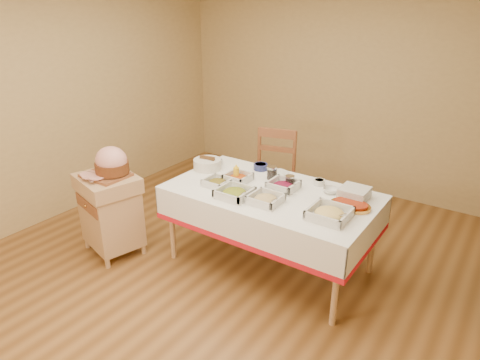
{
  "coord_description": "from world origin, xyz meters",
  "views": [
    {
      "loc": [
        2.01,
        -2.67,
        2.31
      ],
      "look_at": [
        0.04,
        0.2,
        0.84
      ],
      "focal_mm": 32.0,
      "sensor_mm": 36.0,
      "label": 1
    }
  ],
  "objects_px": {
    "brass_platter": "(351,205)",
    "preserve_jar_right": "(290,182)",
    "bread_basket": "(207,164)",
    "dining_chair": "(272,177)",
    "plate_stack": "(354,193)",
    "preserve_jar_left": "(272,173)",
    "dining_table": "(271,208)",
    "butcher_cart": "(110,210)",
    "mustard_bottle": "(236,173)",
    "ham_on_board": "(111,164)"
  },
  "relations": [
    {
      "from": "butcher_cart",
      "to": "mustard_bottle",
      "type": "bearing_deg",
      "value": 33.73
    },
    {
      "from": "dining_chair",
      "to": "preserve_jar_left",
      "type": "height_order",
      "value": "dining_chair"
    },
    {
      "from": "dining_chair",
      "to": "mustard_bottle",
      "type": "bearing_deg",
      "value": -86.48
    },
    {
      "from": "ham_on_board",
      "to": "preserve_jar_right",
      "type": "height_order",
      "value": "ham_on_board"
    },
    {
      "from": "preserve_jar_right",
      "to": "brass_platter",
      "type": "distance_m",
      "value": 0.61
    },
    {
      "from": "ham_on_board",
      "to": "preserve_jar_left",
      "type": "bearing_deg",
      "value": 35.57
    },
    {
      "from": "butcher_cart",
      "to": "brass_platter",
      "type": "xyz_separation_m",
      "value": [
        2.08,
        0.74,
        0.33
      ]
    },
    {
      "from": "butcher_cart",
      "to": "ham_on_board",
      "type": "distance_m",
      "value": 0.47
    },
    {
      "from": "ham_on_board",
      "to": "preserve_jar_left",
      "type": "relative_size",
      "value": 3.42
    },
    {
      "from": "preserve_jar_right",
      "to": "bread_basket",
      "type": "distance_m",
      "value": 0.89
    },
    {
      "from": "bread_basket",
      "to": "brass_platter",
      "type": "relative_size",
      "value": 0.83
    },
    {
      "from": "preserve_jar_left",
      "to": "mustard_bottle",
      "type": "distance_m",
      "value": 0.34
    },
    {
      "from": "butcher_cart",
      "to": "preserve_jar_left",
      "type": "bearing_deg",
      "value": 35.66
    },
    {
      "from": "butcher_cart",
      "to": "preserve_jar_left",
      "type": "height_order",
      "value": "preserve_jar_left"
    },
    {
      "from": "preserve_jar_right",
      "to": "bread_basket",
      "type": "bearing_deg",
      "value": -175.85
    },
    {
      "from": "preserve_jar_right",
      "to": "plate_stack",
      "type": "xyz_separation_m",
      "value": [
        0.56,
        0.09,
        -0.0
      ]
    },
    {
      "from": "bread_basket",
      "to": "brass_platter",
      "type": "distance_m",
      "value": 1.49
    },
    {
      "from": "butcher_cart",
      "to": "mustard_bottle",
      "type": "relative_size",
      "value": 4.76
    },
    {
      "from": "butcher_cart",
      "to": "bread_basket",
      "type": "distance_m",
      "value": 1.03
    },
    {
      "from": "butcher_cart",
      "to": "preserve_jar_right",
      "type": "xyz_separation_m",
      "value": [
        1.48,
        0.83,
        0.35
      ]
    },
    {
      "from": "dining_chair",
      "to": "brass_platter",
      "type": "distance_m",
      "value": 1.33
    },
    {
      "from": "preserve_jar_left",
      "to": "dining_table",
      "type": "bearing_deg",
      "value": -60.7
    },
    {
      "from": "plate_stack",
      "to": "brass_platter",
      "type": "xyz_separation_m",
      "value": [
        0.04,
        -0.18,
        -0.03
      ]
    },
    {
      "from": "brass_platter",
      "to": "preserve_jar_right",
      "type": "bearing_deg",
      "value": 172.13
    },
    {
      "from": "preserve_jar_left",
      "to": "preserve_jar_right",
      "type": "relative_size",
      "value": 1.16
    },
    {
      "from": "bread_basket",
      "to": "dining_chair",
      "type": "bearing_deg",
      "value": 60.64
    },
    {
      "from": "dining_chair",
      "to": "preserve_jar_right",
      "type": "xyz_separation_m",
      "value": [
        0.52,
        -0.59,
        0.28
      ]
    },
    {
      "from": "preserve_jar_right",
      "to": "bread_basket",
      "type": "height_order",
      "value": "bread_basket"
    },
    {
      "from": "butcher_cart",
      "to": "preserve_jar_right",
      "type": "bearing_deg",
      "value": 29.21
    },
    {
      "from": "dining_table",
      "to": "mustard_bottle",
      "type": "height_order",
      "value": "mustard_bottle"
    },
    {
      "from": "ham_on_board",
      "to": "dining_table",
      "type": "bearing_deg",
      "value": 24.82
    },
    {
      "from": "dining_table",
      "to": "plate_stack",
      "type": "xyz_separation_m",
      "value": [
        0.66,
        0.26,
        0.21
      ]
    },
    {
      "from": "dining_chair",
      "to": "bread_basket",
      "type": "distance_m",
      "value": 0.8
    },
    {
      "from": "plate_stack",
      "to": "brass_platter",
      "type": "relative_size",
      "value": 0.69
    },
    {
      "from": "preserve_jar_right",
      "to": "mustard_bottle",
      "type": "height_order",
      "value": "mustard_bottle"
    },
    {
      "from": "plate_stack",
      "to": "mustard_bottle",
      "type": "bearing_deg",
      "value": -166.51
    },
    {
      "from": "dining_table",
      "to": "plate_stack",
      "type": "bearing_deg",
      "value": 21.94
    },
    {
      "from": "butcher_cart",
      "to": "dining_chair",
      "type": "height_order",
      "value": "dining_chair"
    },
    {
      "from": "bread_basket",
      "to": "brass_platter",
      "type": "height_order",
      "value": "bread_basket"
    },
    {
      "from": "brass_platter",
      "to": "ham_on_board",
      "type": "bearing_deg",
      "value": -160.78
    },
    {
      "from": "butcher_cart",
      "to": "preserve_jar_left",
      "type": "distance_m",
      "value": 1.59
    },
    {
      "from": "preserve_jar_left",
      "to": "plate_stack",
      "type": "bearing_deg",
      "value": 1.54
    },
    {
      "from": "ham_on_board",
      "to": "preserve_jar_right",
      "type": "relative_size",
      "value": 3.98
    },
    {
      "from": "ham_on_board",
      "to": "mustard_bottle",
      "type": "bearing_deg",
      "value": 33.52
    },
    {
      "from": "dining_table",
      "to": "brass_platter",
      "type": "xyz_separation_m",
      "value": [
        0.69,
        0.09,
        0.18
      ]
    },
    {
      "from": "bread_basket",
      "to": "brass_platter",
      "type": "xyz_separation_m",
      "value": [
        1.49,
        -0.02,
        -0.03
      ]
    },
    {
      "from": "dining_table",
      "to": "dining_chair",
      "type": "bearing_deg",
      "value": 119.51
    },
    {
      "from": "preserve_jar_right",
      "to": "preserve_jar_left",
      "type": "bearing_deg",
      "value": 162.55
    },
    {
      "from": "dining_chair",
      "to": "plate_stack",
      "type": "relative_size",
      "value": 4.52
    },
    {
      "from": "preserve_jar_left",
      "to": "brass_platter",
      "type": "height_order",
      "value": "preserve_jar_left"
    }
  ]
}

